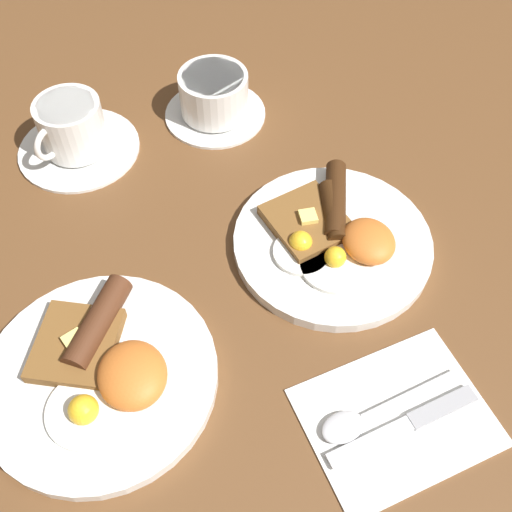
% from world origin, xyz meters
% --- Properties ---
extents(ground_plane, '(3.00, 3.00, 0.00)m').
position_xyz_m(ground_plane, '(0.00, 0.00, 0.00)').
color(ground_plane, brown).
extents(breakfast_plate_near, '(0.24, 0.24, 0.04)m').
position_xyz_m(breakfast_plate_near, '(0.00, -0.00, 0.01)').
color(breakfast_plate_near, white).
rests_on(breakfast_plate_near, ground_plane).
extents(breakfast_plate_far, '(0.24, 0.24, 0.05)m').
position_xyz_m(breakfast_plate_far, '(-0.08, 0.29, 0.01)').
color(breakfast_plate_far, white).
rests_on(breakfast_plate_far, ground_plane).
extents(teacup_near, '(0.14, 0.14, 0.07)m').
position_xyz_m(teacup_near, '(0.27, 0.06, 0.03)').
color(teacup_near, white).
rests_on(teacup_near, ground_plane).
extents(teacup_far, '(0.16, 0.16, 0.08)m').
position_xyz_m(teacup_far, '(0.27, 0.26, 0.03)').
color(teacup_far, white).
rests_on(teacup_far, ground_plane).
extents(napkin, '(0.15, 0.19, 0.01)m').
position_xyz_m(napkin, '(-0.22, 0.03, 0.00)').
color(napkin, white).
rests_on(napkin, ground_plane).
extents(knife, '(0.03, 0.17, 0.01)m').
position_xyz_m(knife, '(-0.23, 0.02, 0.01)').
color(knife, silver).
rests_on(knife, napkin).
extents(spoon, '(0.03, 0.16, 0.01)m').
position_xyz_m(spoon, '(-0.21, 0.07, 0.01)').
color(spoon, silver).
rests_on(spoon, napkin).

